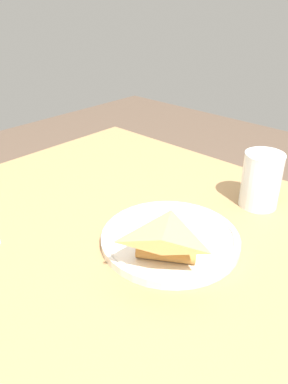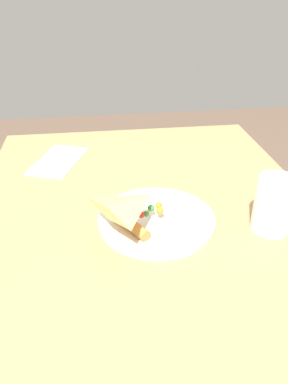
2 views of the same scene
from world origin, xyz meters
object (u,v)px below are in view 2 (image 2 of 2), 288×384
Objects in this scene: plate_pizza at (155,219)px; napkin_folded at (58,161)px; milk_glass at (274,205)px; butter_knife at (60,158)px; dining_table at (150,260)px.

plate_pizza is 1.12× the size of napkin_folded.
milk_glass reaches higher than butter_knife.
dining_table is at bearing -101.66° from milk_glass.
milk_glass is (0.05, 0.25, 0.05)m from plate_pizza.
butter_knife is (-0.01, 0.00, 0.00)m from napkin_folded.
dining_table is at bearing 32.90° from napkin_folded.
napkin_folded is at bearing -0.00° from butter_knife.
napkin_folded is at bearing -146.46° from plate_pizza.
plate_pizza reaches higher than dining_table.
plate_pizza is 0.26m from milk_glass.
napkin_folded is 1.31× the size of butter_knife.
milk_glass reaches higher than napkin_folded.
plate_pizza is 1.46× the size of butter_knife.
milk_glass is 0.53× the size of napkin_folded.
dining_table is 0.12m from plate_pizza.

